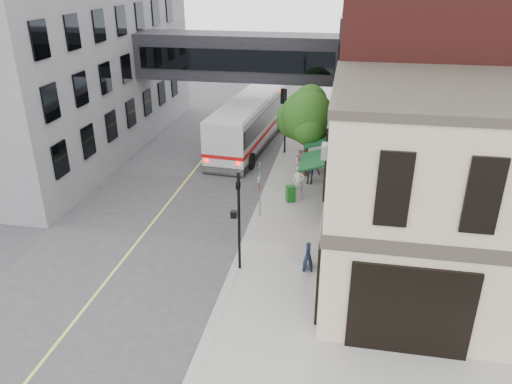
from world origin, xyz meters
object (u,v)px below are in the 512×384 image
at_px(pedestrian_c, 310,169).
at_px(pedestrian_b, 301,162).
at_px(bus, 250,120).
at_px(pedestrian_a, 298,182).
at_px(newspaper_box, 291,194).
at_px(sandwich_board, 308,257).

bearing_deg(pedestrian_c, pedestrian_b, 122.24).
bearing_deg(bus, pedestrian_a, -62.66).
distance_m(pedestrian_a, newspaper_box, 0.93).
xyz_separation_m(pedestrian_c, newspaper_box, (-0.83, -2.66, -0.50)).
relative_size(bus, sandwich_board, 11.45).
bearing_deg(newspaper_box, pedestrian_b, 64.58).
bearing_deg(pedestrian_a, newspaper_box, -114.20).
bearing_deg(sandwich_board, pedestrian_b, 93.45).
bearing_deg(sandwich_board, pedestrian_a, 95.20).
xyz_separation_m(pedestrian_b, pedestrian_c, (0.68, -1.35, 0.15)).
relative_size(bus, pedestrian_a, 7.12).
xyz_separation_m(bus, pedestrian_c, (4.98, -6.78, -0.79)).
bearing_deg(pedestrian_a, pedestrian_b, 94.38).
relative_size(newspaper_box, sandwich_board, 0.82).
height_order(bus, newspaper_box, bus).
xyz_separation_m(pedestrian_a, sandwich_board, (1.20, -7.33, -0.34)).
height_order(pedestrian_b, sandwich_board, pedestrian_b).
bearing_deg(bus, pedestrian_b, -51.68).
height_order(pedestrian_a, newspaper_box, pedestrian_a).
distance_m(bus, pedestrian_b, 6.99).
height_order(pedestrian_a, pedestrian_b, pedestrian_a).
xyz_separation_m(bus, sandwich_board, (5.70, -16.03, -1.20)).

